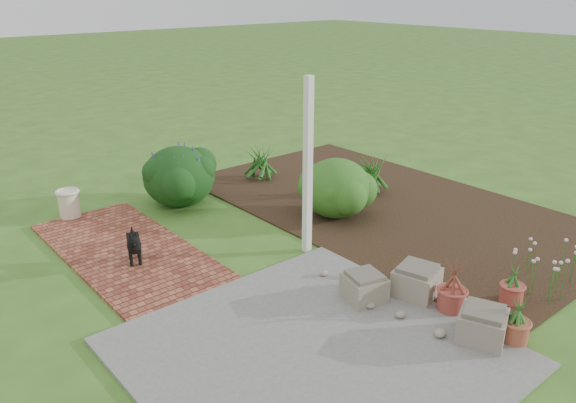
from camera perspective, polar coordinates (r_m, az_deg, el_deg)
ground at (r=7.87m, az=0.76°, el=-5.91°), size 80.00×80.00×0.00m
concrete_patio at (r=6.04m, az=2.65°, el=-15.05°), size 3.50×3.50×0.04m
brick_path at (r=8.41m, az=-16.09°, el=-4.78°), size 1.60×3.50×0.04m
garden_bed at (r=9.83m, az=9.96°, el=-0.44°), size 4.00×7.00×0.03m
veranda_post at (r=7.65m, az=2.02°, el=3.39°), size 0.10×0.10×2.50m
stone_trough_near at (r=6.44m, az=19.12°, el=-11.87°), size 0.63×0.63×0.32m
stone_trough_mid at (r=6.87m, az=7.75°, el=-8.69°), size 0.54×0.54×0.29m
stone_trough_far at (r=7.07m, az=12.92°, el=-7.98°), size 0.60×0.60×0.33m
black_dog at (r=7.86m, az=-15.41°, el=-4.12°), size 0.31×0.54×0.48m
cream_ceramic_urn at (r=9.78m, az=-21.36°, el=-0.22°), size 0.34×0.34×0.44m
evergreen_shrub at (r=9.15m, az=4.93°, el=1.52°), size 1.35×1.35×0.97m
agapanthus_clump_back at (r=10.22m, az=8.46°, el=3.21°), size 1.15×1.15×0.88m
agapanthus_clump_front at (r=10.91m, az=-2.94°, el=4.26°), size 0.88×0.88×0.76m
pink_flower_patch at (r=7.79m, az=24.28°, el=-5.71°), size 1.01×1.01×0.56m
terracotta_pot_bronze at (r=6.89m, az=16.28°, el=-9.55°), size 0.42×0.42×0.27m
terracotta_pot_small_left at (r=7.29m, az=21.77°, el=-8.65°), size 0.29×0.29×0.22m
terracotta_pot_small_right at (r=6.57m, az=22.08°, el=-12.09°), size 0.37×0.37×0.24m
purple_flowering_bush at (r=9.84m, az=-11.03°, el=2.68°), size 1.23×1.23×1.05m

